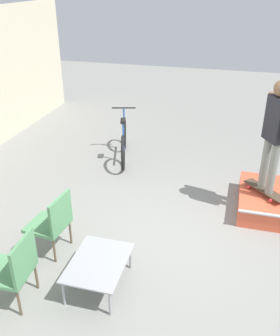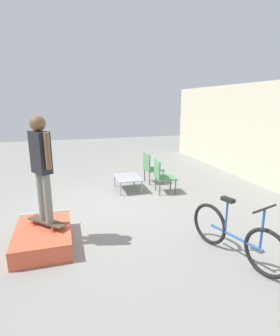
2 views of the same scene
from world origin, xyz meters
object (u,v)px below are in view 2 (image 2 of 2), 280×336
skate_ramp_box (44,236)px  person_skater (41,161)px  bicycle (235,236)px  coffee_table (128,178)px  skateboard_on_ramp (47,222)px  patio_chair_right (162,175)px  patio_chair_left (151,166)px

skate_ramp_box → person_skater: person_skater is taller
skate_ramp_box → bicycle: 3.23m
skate_ramp_box → coffee_table: size_ratio=1.51×
skateboard_on_ramp → bicycle: size_ratio=0.41×
skateboard_on_ramp → coffee_table: (-2.37, 2.04, -0.04)m
person_skater → bicycle: bearing=33.7°
patio_chair_right → bicycle: (3.24, -0.01, -0.13)m
skate_ramp_box → person_skater: (-0.07, 0.07, 1.34)m
skate_ramp_box → person_skater: bearing=136.3°
patio_chair_left → patio_chair_right: size_ratio=1.00×
coffee_table → patio_chair_right: patio_chair_right is taller
skateboard_on_ramp → coffee_table: size_ratio=0.77×
patio_chair_right → patio_chair_left: bearing=5.1°
bicycle → person_skater: bearing=-131.1°
coffee_table → skate_ramp_box: bearing=-40.8°
skate_ramp_box → patio_chair_right: bearing=123.5°
skate_ramp_box → skateboard_on_ramp: size_ratio=1.97×
skateboard_on_ramp → patio_chair_right: bearing=78.9°
skateboard_on_ramp → bicycle: bicycle is taller
bicycle → patio_chair_left: bearing=163.8°
coffee_table → patio_chair_left: patio_chair_left is taller
coffee_table → bicycle: bearing=12.8°
coffee_table → patio_chair_right: (0.48, 0.86, 0.16)m
coffee_table → patio_chair_left: (-0.48, 0.86, 0.16)m
skate_ramp_box → patio_chair_left: (-2.93, 2.97, 0.36)m
patio_chair_left → patio_chair_right: bearing=176.8°
person_skater → coffee_table: 3.33m
person_skater → patio_chair_right: 3.59m
skate_ramp_box → patio_chair_left: patio_chair_left is taller
skateboard_on_ramp → person_skater: (0.00, 0.00, 1.10)m
person_skater → coffee_table: person_skater is taller
skate_ramp_box → bicycle: bicycle is taller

